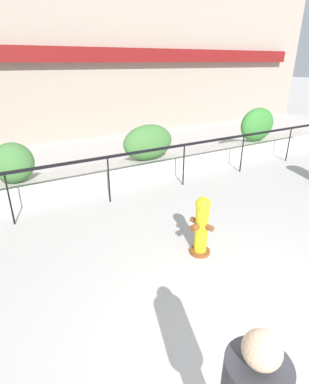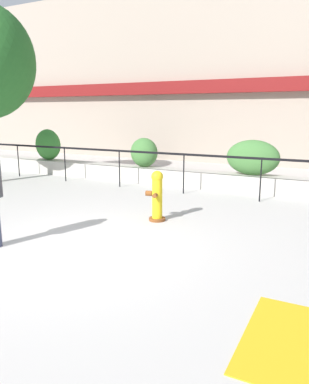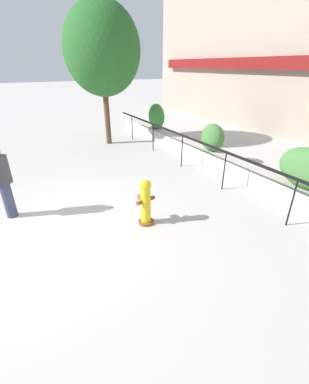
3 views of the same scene
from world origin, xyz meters
name	(u,v)px [view 2 (image 2 of 3)]	position (x,y,z in m)	size (l,w,h in m)	color
ground_plane	(73,248)	(0.00, 0.00, 0.00)	(120.00, 120.00, 0.00)	#BCB7B2
building_facade	(249,71)	(0.00, 11.98, 3.99)	(30.00, 1.36, 8.00)	gray
planter_wall_low	(197,179)	(0.00, 6.00, 0.25)	(18.00, 0.70, 0.50)	#B7B2A8
fence_railing_segment	(184,158)	(0.00, 4.90, 1.02)	(15.00, 0.05, 1.15)	black
hedge_bush_0	(48,145)	(-6.01, 6.00, 1.07)	(1.10, 0.64, 1.15)	#387F33
hedge_bush_1	(144,152)	(-1.88, 6.00, 0.98)	(0.94, 0.70, 0.95)	#427538
hedge_bush_2	(253,158)	(1.67, 6.00, 1.00)	(1.52, 0.69, 1.01)	#427538
fire_hydrant	(157,195)	(0.55, 2.13, 0.55)	(0.46, 0.48, 1.08)	brown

